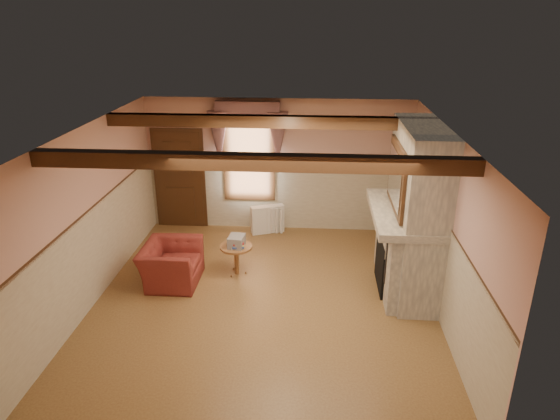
# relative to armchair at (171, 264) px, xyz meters

# --- Properties ---
(floor) EXTENTS (5.50, 6.00, 0.01)m
(floor) POSITION_rel_armchair_xyz_m (1.66, -0.49, -0.35)
(floor) COLOR brown
(floor) RESTS_ON ground
(ceiling) EXTENTS (5.50, 6.00, 0.01)m
(ceiling) POSITION_rel_armchair_xyz_m (1.66, -0.49, 2.45)
(ceiling) COLOR silver
(ceiling) RESTS_ON wall_back
(wall_back) EXTENTS (5.50, 0.02, 2.80)m
(wall_back) POSITION_rel_armchair_xyz_m (1.66, 2.51, 1.05)
(wall_back) COLOR #CD9C8E
(wall_back) RESTS_ON floor
(wall_front) EXTENTS (5.50, 0.02, 2.80)m
(wall_front) POSITION_rel_armchair_xyz_m (1.66, -3.49, 1.05)
(wall_front) COLOR #CD9C8E
(wall_front) RESTS_ON floor
(wall_left) EXTENTS (0.02, 6.00, 2.80)m
(wall_left) POSITION_rel_armchair_xyz_m (-1.09, -0.49, 1.05)
(wall_left) COLOR #CD9C8E
(wall_left) RESTS_ON floor
(wall_right) EXTENTS (0.02, 6.00, 2.80)m
(wall_right) POSITION_rel_armchair_xyz_m (4.41, -0.49, 1.05)
(wall_right) COLOR #CD9C8E
(wall_right) RESTS_ON floor
(wainscot) EXTENTS (5.50, 6.00, 1.50)m
(wainscot) POSITION_rel_armchair_xyz_m (1.66, -0.49, 0.40)
(wainscot) COLOR beige
(wainscot) RESTS_ON floor
(chair_rail) EXTENTS (5.50, 6.00, 0.08)m
(chair_rail) POSITION_rel_armchair_xyz_m (1.66, -0.49, 1.15)
(chair_rail) COLOR black
(chair_rail) RESTS_ON wainscot
(firebox) EXTENTS (0.20, 0.95, 0.90)m
(firebox) POSITION_rel_armchair_xyz_m (3.66, 0.11, 0.10)
(firebox) COLOR black
(firebox) RESTS_ON floor
(armchair) EXTENTS (0.94, 1.07, 0.69)m
(armchair) POSITION_rel_armchair_xyz_m (0.00, 0.00, 0.00)
(armchair) COLOR maroon
(armchair) RESTS_ON floor
(side_table) EXTENTS (0.66, 0.66, 0.55)m
(side_table) POSITION_rel_armchair_xyz_m (1.08, 0.37, -0.07)
(side_table) COLOR brown
(side_table) RESTS_ON floor
(book_stack) EXTENTS (0.29, 0.35, 0.20)m
(book_stack) POSITION_rel_armchair_xyz_m (1.10, 0.35, 0.30)
(book_stack) COLOR #B7AD8C
(book_stack) RESTS_ON side_table
(radiator) EXTENTS (0.72, 0.42, 0.60)m
(radiator) POSITION_rel_armchair_xyz_m (1.46, 2.21, -0.05)
(radiator) COLOR white
(radiator) RESTS_ON floor
(bowl) EXTENTS (0.38, 0.38, 0.09)m
(bowl) POSITION_rel_armchair_xyz_m (3.91, 0.27, 1.12)
(bowl) COLOR brown
(bowl) RESTS_ON mantel
(mantel_clock) EXTENTS (0.14, 0.24, 0.20)m
(mantel_clock) POSITION_rel_armchair_xyz_m (3.91, 0.66, 1.17)
(mantel_clock) COLOR black
(mantel_clock) RESTS_ON mantel
(oil_lamp) EXTENTS (0.11, 0.11, 0.28)m
(oil_lamp) POSITION_rel_armchair_xyz_m (3.91, 0.67, 1.21)
(oil_lamp) COLOR gold
(oil_lamp) RESTS_ON mantel
(candle_red) EXTENTS (0.06, 0.06, 0.16)m
(candle_red) POSITION_rel_armchair_xyz_m (3.91, -0.51, 1.15)
(candle_red) COLOR #AE152D
(candle_red) RESTS_ON mantel
(jar_yellow) EXTENTS (0.06, 0.06, 0.12)m
(jar_yellow) POSITION_rel_armchair_xyz_m (3.91, -0.24, 1.13)
(jar_yellow) COLOR yellow
(jar_yellow) RESTS_ON mantel
(fireplace) EXTENTS (0.85, 2.00, 2.80)m
(fireplace) POSITION_rel_armchair_xyz_m (4.09, 0.11, 1.05)
(fireplace) COLOR gray
(fireplace) RESTS_ON floor
(mantel) EXTENTS (1.05, 2.05, 0.12)m
(mantel) POSITION_rel_armchair_xyz_m (3.91, 0.11, 1.01)
(mantel) COLOR gray
(mantel) RESTS_ON fireplace
(overmantel_mirror) EXTENTS (0.06, 1.44, 1.04)m
(overmantel_mirror) POSITION_rel_armchair_xyz_m (3.72, 0.11, 1.62)
(overmantel_mirror) COLOR silver
(overmantel_mirror) RESTS_ON fireplace
(door) EXTENTS (1.10, 0.10, 2.10)m
(door) POSITION_rel_armchair_xyz_m (-0.44, 2.45, 0.70)
(door) COLOR black
(door) RESTS_ON floor
(window) EXTENTS (1.06, 0.08, 2.02)m
(window) POSITION_rel_armchair_xyz_m (1.06, 2.48, 1.30)
(window) COLOR white
(window) RESTS_ON wall_back
(window_drapes) EXTENTS (1.30, 0.14, 1.40)m
(window_drapes) POSITION_rel_armchair_xyz_m (1.06, 2.39, 1.90)
(window_drapes) COLOR gray
(window_drapes) RESTS_ON wall_back
(ceiling_beam_front) EXTENTS (5.50, 0.18, 0.20)m
(ceiling_beam_front) POSITION_rel_armchair_xyz_m (1.66, -1.69, 2.35)
(ceiling_beam_front) COLOR black
(ceiling_beam_front) RESTS_ON ceiling
(ceiling_beam_back) EXTENTS (5.50, 0.18, 0.20)m
(ceiling_beam_back) POSITION_rel_armchair_xyz_m (1.66, 0.71, 2.35)
(ceiling_beam_back) COLOR black
(ceiling_beam_back) RESTS_ON ceiling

